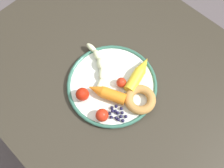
% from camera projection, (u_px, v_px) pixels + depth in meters
% --- Properties ---
extents(ground_plane, '(6.00, 6.00, 0.00)m').
position_uv_depth(ground_plane, '(121.00, 132.00, 1.52)').
color(ground_plane, '#585053').
extents(dining_table, '(1.14, 0.83, 0.75)m').
position_uv_depth(dining_table, '(127.00, 93.00, 0.92)').
color(dining_table, '#322D23').
rests_on(dining_table, ground_plane).
extents(plate, '(0.30, 0.30, 0.02)m').
position_uv_depth(plate, '(112.00, 84.00, 0.82)').
color(plate, silver).
rests_on(plate, dining_table).
extents(banana, '(0.17, 0.12, 0.03)m').
position_uv_depth(banana, '(99.00, 65.00, 0.84)').
color(banana, beige).
rests_on(banana, plate).
extents(carrot_orange, '(0.13, 0.09, 0.04)m').
position_uv_depth(carrot_orange, '(106.00, 93.00, 0.79)').
color(carrot_orange, orange).
rests_on(carrot_orange, plate).
extents(carrot_yellow, '(0.07, 0.14, 0.04)m').
position_uv_depth(carrot_yellow, '(138.00, 74.00, 0.81)').
color(carrot_yellow, yellow).
rests_on(carrot_yellow, plate).
extents(donut, '(0.14, 0.14, 0.03)m').
position_uv_depth(donut, '(140.00, 99.00, 0.78)').
color(donut, '#B88342').
rests_on(donut, plate).
extents(blueberry_pile, '(0.06, 0.05, 0.02)m').
position_uv_depth(blueberry_pile, '(117.00, 114.00, 0.77)').
color(blueberry_pile, '#191638').
rests_on(blueberry_pile, plate).
extents(tomato_near, '(0.04, 0.04, 0.04)m').
position_uv_depth(tomato_near, '(82.00, 94.00, 0.78)').
color(tomato_near, red).
rests_on(tomato_near, plate).
extents(tomato_mid, '(0.03, 0.03, 0.03)m').
position_uv_depth(tomato_mid, '(121.00, 82.00, 0.80)').
color(tomato_mid, red).
rests_on(tomato_mid, plate).
extents(tomato_far, '(0.04, 0.04, 0.04)m').
position_uv_depth(tomato_far, '(102.00, 115.00, 0.75)').
color(tomato_far, red).
rests_on(tomato_far, plate).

